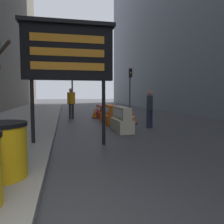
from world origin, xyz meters
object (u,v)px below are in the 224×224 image
jersey_barrier_cream (121,120)px  traffic_cone_mid (94,113)px  jersey_barrier_orange_near (109,115)px  jersey_barrier_red_striped (101,112)px  pedestrian_worker (71,101)px  traffic_light_near_curb (72,81)px  message_board (68,53)px  traffic_cone_near (133,118)px  traffic_light_far_side (130,80)px  barrel_drum_middle (1,150)px  pedestrian_passerby (150,106)px

jersey_barrier_cream → traffic_cone_mid: bearing=95.3°
jersey_barrier_orange_near → jersey_barrier_red_striped: size_ratio=1.23×
pedestrian_worker → traffic_cone_mid: bearing=-117.7°
traffic_light_near_curb → message_board: bearing=-92.4°
traffic_cone_near → pedestrian_worker: 4.16m
jersey_barrier_cream → traffic_light_near_curb: traffic_light_near_curb is taller
traffic_cone_near → traffic_light_far_side: traffic_light_far_side is taller
message_board → jersey_barrier_orange_near: 5.42m
barrel_drum_middle → traffic_cone_near: size_ratio=1.42×
message_board → traffic_cone_mid: (1.61, 6.78, -2.25)m
jersey_barrier_cream → traffic_cone_near: jersey_barrier_cream is taller
traffic_cone_near → traffic_light_far_side: 11.06m
traffic_cone_near → traffic_cone_mid: traffic_cone_near is taller
jersey_barrier_orange_near → traffic_light_far_side: (4.06, 9.71, 2.41)m
jersey_barrier_cream → traffic_light_far_side: traffic_light_far_side is taller
jersey_barrier_orange_near → traffic_light_far_side: traffic_light_far_side is taller
message_board → traffic_light_near_curb: size_ratio=0.98×
pedestrian_passerby → jersey_barrier_orange_near: bearing=-121.9°
pedestrian_passerby → pedestrian_worker: bearing=-120.4°
barrel_drum_middle → traffic_cone_near: (4.20, 6.37, -0.28)m
traffic_light_far_side → pedestrian_worker: 9.59m
pedestrian_passerby → jersey_barrier_red_striped: bearing=-139.7°
message_board → traffic_cone_near: bearing=51.5°
traffic_cone_mid → message_board: bearing=-103.3°
message_board → jersey_barrier_red_striped: size_ratio=1.95×
jersey_barrier_orange_near → traffic_light_far_side: size_ratio=0.55×
barrel_drum_middle → traffic_cone_near: bearing=56.6°
jersey_barrier_red_striped → traffic_cone_mid: size_ratio=2.81×
traffic_cone_near → traffic_cone_mid: (-1.49, 2.88, -0.00)m
message_board → jersey_barrier_red_striped: bearing=73.8°
barrel_drum_middle → jersey_barrier_cream: barrel_drum_middle is taller
jersey_barrier_cream → pedestrian_passerby: size_ratio=1.07×
jersey_barrier_red_striped → traffic_light_near_curb: traffic_light_near_curb is taller
barrel_drum_middle → jersey_barrier_orange_near: bearing=65.9°
jersey_barrier_orange_near → traffic_cone_mid: size_ratio=3.47×
jersey_barrier_orange_near → pedestrian_worker: (-1.79, 2.31, 0.65)m
jersey_barrier_orange_near → traffic_cone_mid: jersey_barrier_orange_near is taller
traffic_cone_near → traffic_light_near_curb: (-2.59, 8.19, 2.21)m
jersey_barrier_orange_near → traffic_cone_mid: bearing=100.9°
jersey_barrier_cream → jersey_barrier_red_striped: bearing=90.0°
jersey_barrier_orange_near → traffic_light_near_curb: size_ratio=0.62×
traffic_cone_near → traffic_cone_mid: size_ratio=1.00×
barrel_drum_middle → jersey_barrier_red_striped: 9.98m
jersey_barrier_cream → traffic_light_far_side: 13.03m
jersey_barrier_red_striped → traffic_light_far_side: 8.67m
barrel_drum_middle → traffic_cone_near: 7.64m
barrel_drum_middle → jersey_barrier_red_striped: bearing=71.6°
jersey_barrier_red_striped → traffic_cone_near: size_ratio=2.81×
jersey_barrier_cream → traffic_cone_mid: size_ratio=2.77×
jersey_barrier_cream → barrel_drum_middle: bearing=-124.5°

